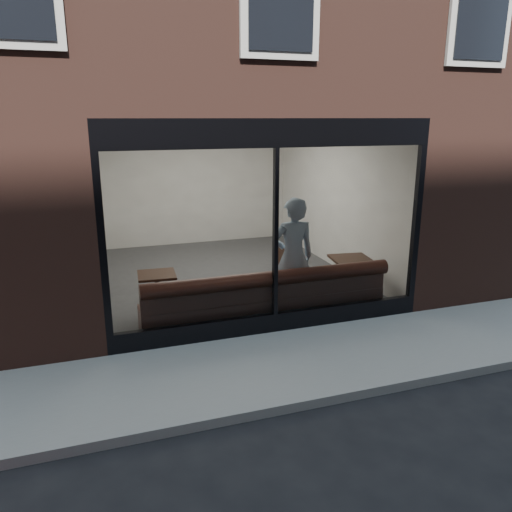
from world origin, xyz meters
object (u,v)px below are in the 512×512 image
object	(u,v)px
cafe_chair_right	(274,283)
cafe_table_right	(351,259)
banquette	(266,309)
person	(293,257)
cafe_table_left	(157,275)

from	to	relation	value
cafe_chair_right	cafe_table_right	bearing A→B (deg)	150.81
banquette	person	xyz separation A→B (m)	(0.54, 0.20, 0.77)
cafe_table_left	cafe_chair_right	size ratio (longest dim) A/B	1.43
cafe_chair_right	person	bearing A→B (deg)	82.79
banquette	cafe_table_left	size ratio (longest dim) A/B	6.66
banquette	cafe_table_right	bearing A→B (deg)	16.71
person	cafe_table_left	world-z (taller)	person
cafe_table_left	cafe_table_right	xyz separation A→B (m)	(3.45, -0.20, 0.00)
banquette	person	bearing A→B (deg)	19.90
banquette	person	world-z (taller)	person
cafe_table_right	cafe_chair_right	distance (m)	1.47
banquette	cafe_table_right	distance (m)	1.98
person	cafe_table_left	xyz separation A→B (m)	(-2.16, 0.55, -0.25)
person	cafe_table_right	bearing A→B (deg)	-161.64
person	cafe_chair_right	world-z (taller)	person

